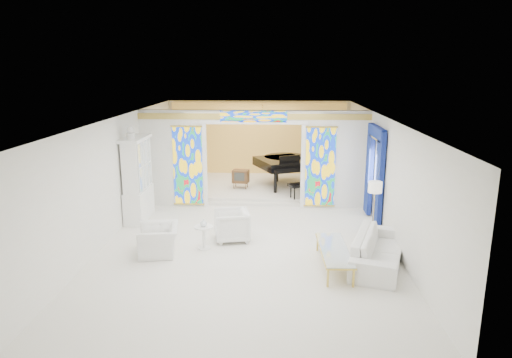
{
  "coord_description": "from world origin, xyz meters",
  "views": [
    {
      "loc": [
        0.67,
        -11.72,
        4.24
      ],
      "look_at": [
        0.15,
        0.2,
        1.32
      ],
      "focal_mm": 32.0,
      "sensor_mm": 36.0,
      "label": 1
    }
  ],
  "objects_px": {
    "armchair_right": "(232,225)",
    "grand_piano": "(285,163)",
    "china_cabinet": "(138,180)",
    "armchair_left": "(159,240)",
    "sofa": "(379,249)",
    "coffee_table": "(334,250)",
    "tv_console": "(241,176)"
  },
  "relations": [
    {
      "from": "grand_piano",
      "to": "tv_console",
      "type": "distance_m",
      "value": 1.65
    },
    {
      "from": "china_cabinet",
      "to": "grand_piano",
      "type": "distance_m",
      "value": 5.43
    },
    {
      "from": "china_cabinet",
      "to": "tv_console",
      "type": "bearing_deg",
      "value": 47.42
    },
    {
      "from": "armchair_right",
      "to": "grand_piano",
      "type": "height_order",
      "value": "grand_piano"
    },
    {
      "from": "armchair_left",
      "to": "armchair_right",
      "type": "distance_m",
      "value": 1.86
    },
    {
      "from": "armchair_left",
      "to": "sofa",
      "type": "xyz_separation_m",
      "value": [
        4.99,
        -0.42,
        0.02
      ]
    },
    {
      "from": "sofa",
      "to": "coffee_table",
      "type": "distance_m",
      "value": 1.01
    },
    {
      "from": "coffee_table",
      "to": "tv_console",
      "type": "height_order",
      "value": "tv_console"
    },
    {
      "from": "armchair_right",
      "to": "tv_console",
      "type": "xyz_separation_m",
      "value": [
        -0.11,
        4.44,
        0.21
      ]
    },
    {
      "from": "armchair_left",
      "to": "sofa",
      "type": "bearing_deg",
      "value": 74.42
    },
    {
      "from": "armchair_right",
      "to": "grand_piano",
      "type": "relative_size",
      "value": 0.25
    },
    {
      "from": "tv_console",
      "to": "armchair_left",
      "type": "bearing_deg",
      "value": -96.35
    },
    {
      "from": "armchair_left",
      "to": "armchair_right",
      "type": "relative_size",
      "value": 1.21
    },
    {
      "from": "china_cabinet",
      "to": "armchair_left",
      "type": "xyz_separation_m",
      "value": [
        1.18,
        -2.43,
        -0.84
      ]
    },
    {
      "from": "china_cabinet",
      "to": "armchair_right",
      "type": "distance_m",
      "value": 3.28
    },
    {
      "from": "sofa",
      "to": "tv_console",
      "type": "height_order",
      "value": "tv_console"
    },
    {
      "from": "armchair_left",
      "to": "coffee_table",
      "type": "bearing_deg",
      "value": 70.53
    },
    {
      "from": "sofa",
      "to": "grand_piano",
      "type": "relative_size",
      "value": 0.73
    },
    {
      "from": "armchair_right",
      "to": "sofa",
      "type": "bearing_deg",
      "value": 57.11
    },
    {
      "from": "china_cabinet",
      "to": "sofa",
      "type": "height_order",
      "value": "china_cabinet"
    },
    {
      "from": "coffee_table",
      "to": "tv_console",
      "type": "relative_size",
      "value": 3.12
    },
    {
      "from": "china_cabinet",
      "to": "grand_piano",
      "type": "relative_size",
      "value": 0.81
    },
    {
      "from": "coffee_table",
      "to": "china_cabinet",
      "type": "bearing_deg",
      "value": 149.52
    },
    {
      "from": "armchair_left",
      "to": "grand_piano",
      "type": "bearing_deg",
      "value": 141.98
    },
    {
      "from": "armchair_left",
      "to": "tv_console",
      "type": "xyz_separation_m",
      "value": [
        1.51,
        5.36,
        0.26
      ]
    },
    {
      "from": "grand_piano",
      "to": "tv_console",
      "type": "height_order",
      "value": "grand_piano"
    },
    {
      "from": "grand_piano",
      "to": "tv_console",
      "type": "relative_size",
      "value": 5.25
    },
    {
      "from": "armchair_right",
      "to": "sofa",
      "type": "relative_size",
      "value": 0.35
    },
    {
      "from": "china_cabinet",
      "to": "coffee_table",
      "type": "bearing_deg",
      "value": -30.48
    },
    {
      "from": "coffee_table",
      "to": "grand_piano",
      "type": "height_order",
      "value": "grand_piano"
    },
    {
      "from": "grand_piano",
      "to": "coffee_table",
      "type": "bearing_deg",
      "value": -106.05
    },
    {
      "from": "grand_piano",
      "to": "tv_console",
      "type": "xyz_separation_m",
      "value": [
        -1.51,
        -0.52,
        -0.39
      ]
    }
  ]
}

